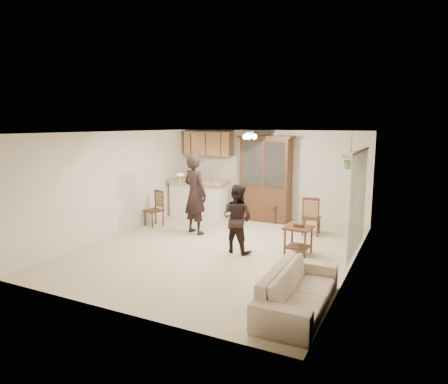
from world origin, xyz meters
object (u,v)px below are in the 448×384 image
at_px(chair_hutch_left, 275,211).
at_px(chair_hutch_right, 311,224).
at_px(sofa, 299,285).
at_px(child, 237,221).
at_px(side_table, 298,240).
at_px(adult, 195,197).
at_px(china_hutch, 266,179).
at_px(chair_bar, 154,216).

relative_size(chair_hutch_left, chair_hutch_right, 1.14).
relative_size(sofa, chair_hutch_right, 1.97).
bearing_deg(sofa, child, 41.98).
xyz_separation_m(chair_hutch_left, chair_hutch_right, (1.23, -0.87, -0.04)).
height_order(side_table, chair_hutch_left, chair_hutch_left).
distance_m(sofa, adult, 4.51).
height_order(child, side_table, child).
distance_m(sofa, china_hutch, 5.53).
height_order(adult, child, adult).
relative_size(child, chair_hutch_right, 1.42).
xyz_separation_m(sofa, chair_hutch_left, (-2.05, 4.89, -0.06)).
distance_m(side_table, chair_bar, 4.13).
relative_size(side_table, chair_hutch_left, 0.60).
bearing_deg(adult, china_hutch, -98.38).
xyz_separation_m(china_hutch, chair_hutch_right, (1.54, -0.92, -0.90)).
height_order(china_hutch, chair_hutch_right, china_hutch).
height_order(sofa, chair_hutch_right, chair_hutch_right).
distance_m(child, side_table, 1.33).
bearing_deg(chair_bar, child, -0.01).
height_order(sofa, child, child).
bearing_deg(sofa, chair_bar, 56.28).
bearing_deg(child, chair_hutch_right, -108.88).
bearing_deg(china_hutch, sofa, -64.22).
xyz_separation_m(adult, chair_hutch_right, (2.60, 1.13, -0.63)).
xyz_separation_m(adult, chair_hutch_left, (1.37, 2.00, -0.60)).
bearing_deg(child, chair_bar, -10.28).
distance_m(chair_bar, chair_hutch_left, 3.30).
bearing_deg(chair_bar, china_hutch, 57.73).
xyz_separation_m(adult, china_hutch, (1.06, 2.05, 0.26)).
distance_m(china_hutch, chair_bar, 3.21).
bearing_deg(side_table, chair_bar, 171.58).
relative_size(adult, chair_hutch_left, 1.67).
bearing_deg(adult, chair_hutch_left, -105.34).
distance_m(sofa, chair_bar, 5.66).
relative_size(china_hutch, side_table, 3.63).
relative_size(adult, chair_hutch_right, 1.90).
bearing_deg(chair_hutch_right, chair_bar, 8.17).
relative_size(sofa, china_hutch, 0.80).
bearing_deg(china_hutch, chair_hutch_left, -8.24).
bearing_deg(adult, chair_bar, 13.00).
bearing_deg(chair_bar, adult, 13.44).
bearing_deg(sofa, chair_hutch_right, 10.22).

